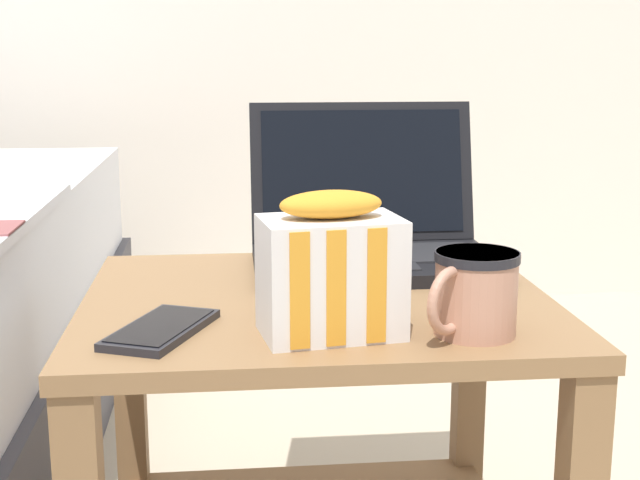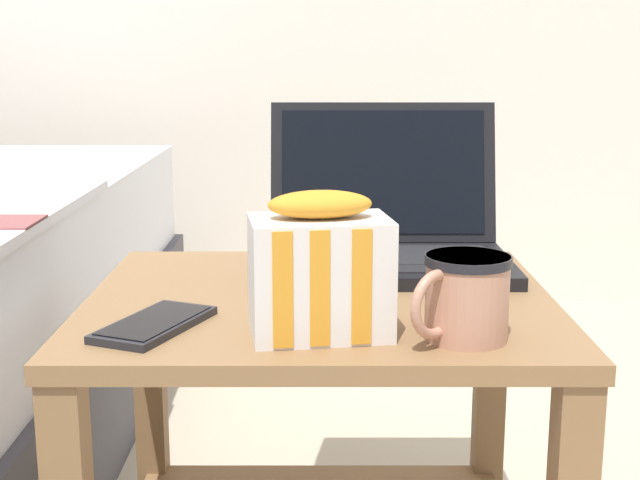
{
  "view_description": "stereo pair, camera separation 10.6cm",
  "coord_description": "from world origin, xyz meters",
  "px_view_note": "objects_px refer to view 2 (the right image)",
  "views": [
    {
      "loc": [
        -0.11,
        -1.07,
        0.77
      ],
      "look_at": [
        0.0,
        -0.04,
        0.55
      ],
      "focal_mm": 50.0,
      "sensor_mm": 36.0,
      "label": 1
    },
    {
      "loc": [
        0.0,
        -1.07,
        0.77
      ],
      "look_at": [
        0.0,
        -0.04,
        0.55
      ],
      "focal_mm": 50.0,
      "sensor_mm": 36.0,
      "label": 2
    }
  ],
  "objects_px": {
    "laptop": "(387,233)",
    "mug_front_left": "(465,293)",
    "cell_phone": "(154,324)",
    "snack_bag": "(315,270)"
  },
  "relations": [
    {
      "from": "laptop",
      "to": "mug_front_left",
      "type": "relative_size",
      "value": 2.99
    },
    {
      "from": "laptop",
      "to": "snack_bag",
      "type": "xyz_separation_m",
      "value": [
        -0.1,
        -0.32,
        0.03
      ]
    },
    {
      "from": "mug_front_left",
      "to": "laptop",
      "type": "bearing_deg",
      "value": 99.6
    },
    {
      "from": "mug_front_left",
      "to": "cell_phone",
      "type": "bearing_deg",
      "value": 173.53
    },
    {
      "from": "mug_front_left",
      "to": "cell_phone",
      "type": "height_order",
      "value": "mug_front_left"
    },
    {
      "from": "mug_front_left",
      "to": "snack_bag",
      "type": "relative_size",
      "value": 0.71
    },
    {
      "from": "snack_bag",
      "to": "cell_phone",
      "type": "height_order",
      "value": "snack_bag"
    },
    {
      "from": "laptop",
      "to": "mug_front_left",
      "type": "distance_m",
      "value": 0.35
    },
    {
      "from": "mug_front_left",
      "to": "snack_bag",
      "type": "bearing_deg",
      "value": 173.68
    },
    {
      "from": "snack_bag",
      "to": "cell_phone",
      "type": "relative_size",
      "value": 0.95
    }
  ]
}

